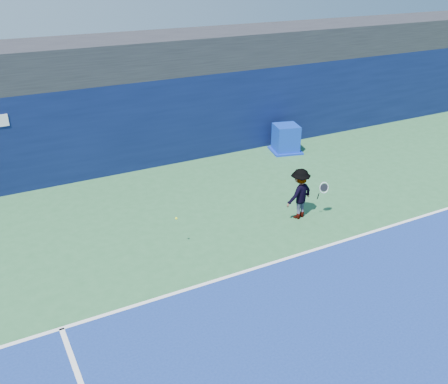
{
  "coord_description": "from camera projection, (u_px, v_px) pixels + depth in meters",
  "views": [
    {
      "loc": [
        -5.82,
        -5.32,
        6.6
      ],
      "look_at": [
        -0.2,
        5.2,
        1.0
      ],
      "focal_mm": 40.0,
      "sensor_mm": 36.0,
      "label": 1
    }
  ],
  "objects": [
    {
      "name": "back_wall_assembly",
      "position": [
        157.0,
        121.0,
        17.28
      ],
      "size": [
        36.0,
        1.03,
        3.0
      ],
      "color": "#0A133B",
      "rests_on": "ground"
    },
    {
      "name": "ground",
      "position": [
        361.0,
        339.0,
        9.54
      ],
      "size": [
        80.0,
        80.0,
        0.0
      ],
      "primitive_type": "plane",
      "color": "#2D6439",
      "rests_on": "ground"
    },
    {
      "name": "equipment_cart",
      "position": [
        286.0,
        139.0,
        18.62
      ],
      "size": [
        1.3,
        1.3,
        1.03
      ],
      "color": "#0B2CA3",
      "rests_on": "ground"
    },
    {
      "name": "baseline",
      "position": [
        274.0,
        262.0,
        11.93
      ],
      "size": [
        24.0,
        0.1,
        0.01
      ],
      "primitive_type": "cube",
      "color": "white",
      "rests_on": "ground"
    },
    {
      "name": "tennis_player",
      "position": [
        300.0,
        194.0,
        13.73
      ],
      "size": [
        1.25,
        0.77,
        1.45
      ],
      "color": "silver",
      "rests_on": "ground"
    },
    {
      "name": "tennis_ball",
      "position": [
        176.0,
        218.0,
        12.2
      ],
      "size": [
        0.06,
        0.06,
        0.06
      ],
      "color": "#E3F51B",
      "rests_on": "ground"
    },
    {
      "name": "stadium_band",
      "position": [
        143.0,
        54.0,
        17.19
      ],
      "size": [
        36.0,
        3.0,
        1.2
      ],
      "primitive_type": "cube",
      "color": "black",
      "rests_on": "back_wall_assembly"
    }
  ]
}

